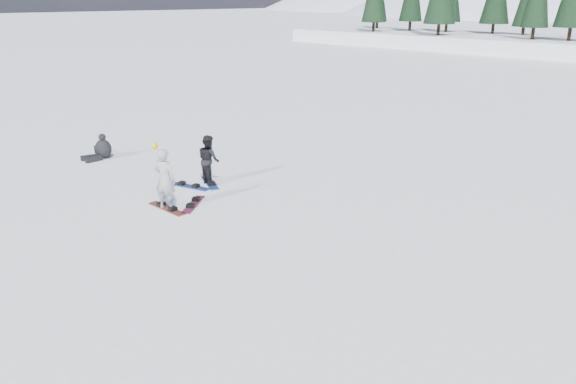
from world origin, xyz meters
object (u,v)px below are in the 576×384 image
object	(u,v)px
snowboarder_man	(209,160)
gear_bag	(100,150)
snowboarder_woman	(165,179)
snowboard_loose_b	(193,204)
seated_rider	(102,149)
snowboard_loose_c	(189,186)

from	to	relation	value
snowboarder_man	gear_bag	world-z (taller)	snowboarder_man
snowboarder_man	snowboarder_woman	bearing A→B (deg)	124.25
gear_bag	snowboard_loose_b	bearing A→B (deg)	-5.77
seated_rider	snowboard_loose_b	bearing A→B (deg)	0.32
snowboarder_woman	snowboard_loose_b	bearing A→B (deg)	-134.39
gear_bag	snowboard_loose_b	size ratio (longest dim) A/B	0.30
snowboarder_woman	snowboard_loose_c	world-z (taller)	snowboarder_woman
snowboarder_woman	seated_rider	size ratio (longest dim) A/B	1.70
snowboarder_man	gear_bag	xyz separation A→B (m)	(-5.92, -0.83, -0.65)
gear_bag	snowboard_loose_c	world-z (taller)	gear_bag
snowboard_loose_c	snowboard_loose_b	world-z (taller)	same
snowboarder_woman	seated_rider	distance (m)	6.39
snowboarder_woman	snowboard_loose_c	bearing A→B (deg)	-78.37
snowboard_loose_c	snowboard_loose_b	xyz separation A→B (m)	(1.47, -0.86, 0.00)
seated_rider	snowboarder_woman	bearing A→B (deg)	-6.50
snowboarder_woman	snowboard_loose_b	size ratio (longest dim) A/B	1.29
snowboard_loose_b	seated_rider	bearing A→B (deg)	-131.67
seated_rider	snowboard_loose_c	distance (m)	5.06
snowboarder_woman	snowboarder_man	xyz separation A→B (m)	(-1.03, 2.30, -0.10)
snowboarder_man	seated_rider	world-z (taller)	snowboarder_man
gear_bag	snowboarder_woman	bearing A→B (deg)	-11.92
snowboarder_man	snowboard_loose_b	size ratio (longest dim) A/B	1.07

